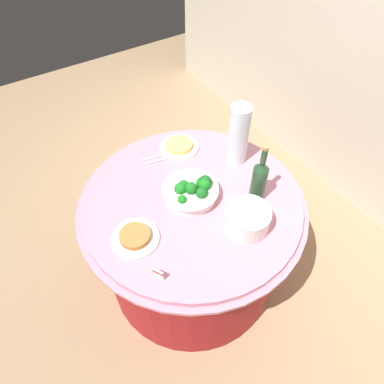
{
  "coord_description": "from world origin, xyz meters",
  "views": [
    {
      "loc": [
        0.95,
        -0.62,
        2.07
      ],
      "look_at": [
        0.0,
        0.0,
        0.79
      ],
      "focal_mm": 32.66,
      "sensor_mm": 36.0,
      "label": 1
    }
  ],
  "objects": [
    {
      "name": "food_plate_noodles",
      "position": [
        -0.36,
        0.15,
        0.75
      ],
      "size": [
        0.22,
        0.22,
        0.04
      ],
      "color": "white",
      "rests_on": "buffet_table"
    },
    {
      "name": "serving_tongs",
      "position": [
        -0.35,
        -0.02,
        0.74
      ],
      "size": [
        0.07,
        0.17,
        0.01
      ],
      "color": "silver",
      "rests_on": "buffet_table"
    },
    {
      "name": "food_plate_peanuts",
      "position": [
        0.06,
        -0.35,
        0.76
      ],
      "size": [
        0.22,
        0.22,
        0.04
      ],
      "color": "white",
      "rests_on": "buffet_table"
    },
    {
      "name": "buffet_table",
      "position": [
        0.0,
        0.0,
        0.38
      ],
      "size": [
        1.16,
        1.16,
        0.74
      ],
      "color": "maroon",
      "rests_on": "ground_plane"
    },
    {
      "name": "wine_bottle",
      "position": [
        0.17,
        0.27,
        0.87
      ],
      "size": [
        0.07,
        0.07,
        0.34
      ],
      "color": "#234328",
      "rests_on": "buffet_table"
    },
    {
      "name": "label_placard_front",
      "position": [
        0.29,
        -0.35,
        0.77
      ],
      "size": [
        0.05,
        0.03,
        0.05
      ],
      "color": "white",
      "rests_on": "buffet_table"
    },
    {
      "name": "decorative_fruit_vase",
      "position": [
        -0.11,
        0.36,
        0.9
      ],
      "size": [
        0.11,
        0.11,
        0.34
      ],
      "color": "silver",
      "rests_on": "buffet_table"
    },
    {
      "name": "ground_plane",
      "position": [
        0.0,
        0.0,
        0.0
      ],
      "size": [
        6.0,
        6.0,
        0.0
      ],
      "primitive_type": "plane",
      "color": "#9E7F5B"
    },
    {
      "name": "broccoli_bowl",
      "position": [
        -0.01,
        0.01,
        0.78
      ],
      "size": [
        0.28,
        0.28,
        0.12
      ],
      "color": "white",
      "rests_on": "buffet_table"
    },
    {
      "name": "plate_stack",
      "position": [
        0.28,
        0.12,
        0.8
      ],
      "size": [
        0.21,
        0.21,
        0.11
      ],
      "color": "white",
      "rests_on": "buffet_table"
    }
  ]
}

